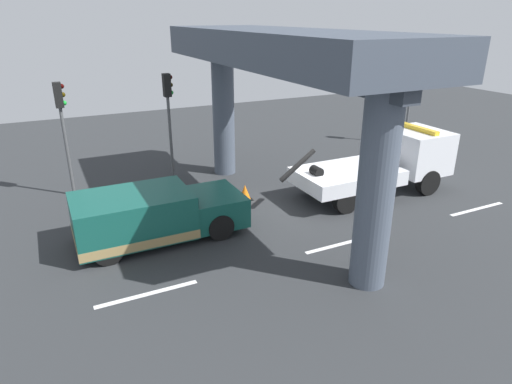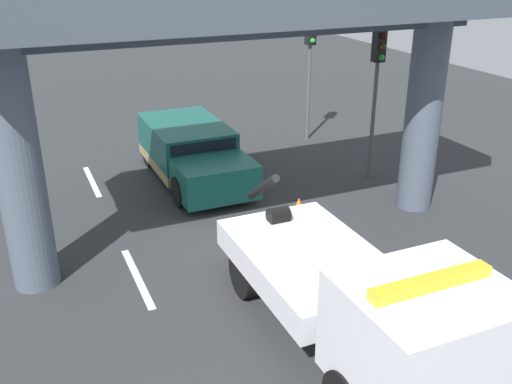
{
  "view_description": "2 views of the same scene",
  "coord_description": "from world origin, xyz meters",
  "px_view_note": "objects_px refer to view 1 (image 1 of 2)",
  "views": [
    {
      "loc": [
        -7.69,
        -12.6,
        6.57
      ],
      "look_at": [
        -1.73,
        -0.44,
        1.14
      ],
      "focal_mm": 31.16,
      "sensor_mm": 36.0,
      "label": 1
    },
    {
      "loc": [
        10.78,
        -4.87,
        6.59
      ],
      "look_at": [
        0.04,
        -0.14,
        1.54
      ],
      "focal_mm": 40.41,
      "sensor_mm": 36.0,
      "label": 2
    }
  ],
  "objects_px": {
    "tow_truck_white": "(388,162)",
    "traffic_light_far": "(169,104)",
    "towed_van_green": "(152,216)",
    "traffic_cone_orange": "(245,193)",
    "traffic_light_mid": "(412,81)",
    "traffic_light_near": "(62,115)"
  },
  "relations": [
    {
      "from": "tow_truck_white",
      "to": "traffic_light_far",
      "type": "relative_size",
      "value": 1.64
    },
    {
      "from": "tow_truck_white",
      "to": "traffic_light_far",
      "type": "bearing_deg",
      "value": 145.2
    },
    {
      "from": "tow_truck_white",
      "to": "towed_van_green",
      "type": "bearing_deg",
      "value": -180.0
    },
    {
      "from": "traffic_light_far",
      "to": "traffic_cone_orange",
      "type": "distance_m",
      "value": 4.83
    },
    {
      "from": "tow_truck_white",
      "to": "traffic_light_mid",
      "type": "bearing_deg",
      "value": 40.83
    },
    {
      "from": "tow_truck_white",
      "to": "traffic_light_far",
      "type": "xyz_separation_m",
      "value": [
        -7.2,
        5.01,
        2.01
      ]
    },
    {
      "from": "tow_truck_white",
      "to": "towed_van_green",
      "type": "distance_m",
      "value": 9.32
    },
    {
      "from": "traffic_light_near",
      "to": "traffic_light_mid",
      "type": "bearing_deg",
      "value": 0.0
    },
    {
      "from": "tow_truck_white",
      "to": "traffic_light_mid",
      "type": "relative_size",
      "value": 1.58
    },
    {
      "from": "tow_truck_white",
      "to": "traffic_light_mid",
      "type": "distance_m",
      "value": 7.95
    },
    {
      "from": "tow_truck_white",
      "to": "traffic_light_near",
      "type": "xyz_separation_m",
      "value": [
        -11.2,
        5.01,
        1.95
      ]
    },
    {
      "from": "towed_van_green",
      "to": "traffic_light_far",
      "type": "xyz_separation_m",
      "value": [
        2.11,
        5.01,
        2.43
      ]
    },
    {
      "from": "towed_van_green",
      "to": "traffic_cone_orange",
      "type": "bearing_deg",
      "value": 22.56
    },
    {
      "from": "tow_truck_white",
      "to": "traffic_light_near",
      "type": "relative_size",
      "value": 1.68
    },
    {
      "from": "traffic_cone_orange",
      "to": "tow_truck_white",
      "type": "bearing_deg",
      "value": -16.62
    },
    {
      "from": "traffic_light_near",
      "to": "traffic_light_far",
      "type": "bearing_deg",
      "value": 0.0
    },
    {
      "from": "towed_van_green",
      "to": "traffic_light_near",
      "type": "bearing_deg",
      "value": 110.72
    },
    {
      "from": "tow_truck_white",
      "to": "traffic_light_near",
      "type": "height_order",
      "value": "traffic_light_near"
    },
    {
      "from": "traffic_light_mid",
      "to": "towed_van_green",
      "type": "bearing_deg",
      "value": -161.66
    },
    {
      "from": "traffic_light_near",
      "to": "traffic_light_far",
      "type": "xyz_separation_m",
      "value": [
        4.0,
        0.0,
        0.06
      ]
    },
    {
      "from": "towed_van_green",
      "to": "traffic_light_far",
      "type": "bearing_deg",
      "value": 67.19
    },
    {
      "from": "towed_van_green",
      "to": "tow_truck_white",
      "type": "bearing_deg",
      "value": 0.0
    }
  ]
}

